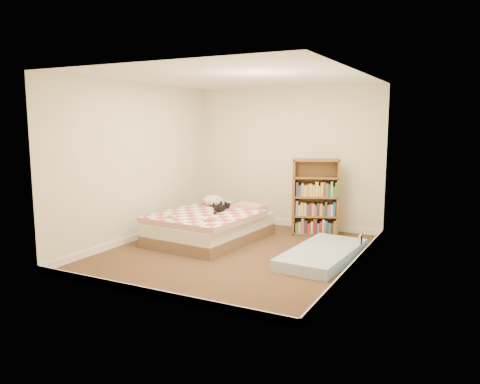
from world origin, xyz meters
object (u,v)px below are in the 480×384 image
at_px(bookshelf, 315,206).
at_px(black_cat, 221,208).
at_px(floor_mattress, 323,254).
at_px(white_dog, 213,200).
at_px(bed, 211,226).

distance_m(bookshelf, black_cat, 1.61).
distance_m(floor_mattress, black_cat, 1.92).
height_order(black_cat, white_dog, white_dog).
relative_size(bookshelf, floor_mattress, 0.75).
bearing_deg(bookshelf, black_cat, -163.53).
bearing_deg(bookshelf, white_dog, 178.80).
height_order(bed, black_cat, black_cat).
bearing_deg(white_dog, bookshelf, 30.98).
bearing_deg(floor_mattress, white_dog, 164.43).
xyz_separation_m(bed, floor_mattress, (1.94, -0.25, -0.16)).
distance_m(bed, black_cat, 0.33).
bearing_deg(white_dog, bed, -51.82).
xyz_separation_m(floor_mattress, black_cat, (-1.83, 0.38, 0.44)).
relative_size(floor_mattress, black_cat, 3.04).
xyz_separation_m(floor_mattress, white_dog, (-2.21, 0.76, 0.47)).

